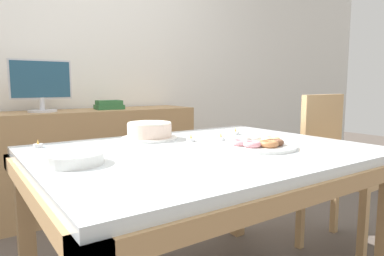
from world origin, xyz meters
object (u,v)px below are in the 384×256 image
Objects in this scene: tealight_right_edge at (38,145)px; tealight_left_edge at (191,140)px; pastry_platter at (258,144)px; tealight_centre at (235,133)px; cake_chocolate_round at (150,131)px; chair at (338,164)px; plate_stack at (73,158)px; computer_monitor at (41,86)px; tealight_near_cakes at (221,138)px; book_stack at (109,105)px.

tealight_right_edge and tealight_left_edge have the same top height.
pastry_platter reaches higher than tealight_centre.
pastry_platter is at bearing -63.52° from tealight_left_edge.
cake_chocolate_round is at bearing 125.91° from tealight_left_edge.
chair reaches higher than plate_stack.
tealight_near_cakes is (0.53, -1.40, -0.25)m from computer_monitor.
tealight_right_edge is (-0.77, 0.30, 0.00)m from tealight_near_cakes.
plate_stack is 0.62m from tealight_left_edge.
tealight_near_cakes and tealight_right_edge have the same top height.
tealight_right_edge is 0.99m from tealight_centre.
computer_monitor is at bearing 119.44° from tealight_centre.
computer_monitor is 1.53m from plate_stack.
chair is 23.50× the size of tealight_left_edge.
cake_chocolate_round is at bearing -77.37° from computer_monitor.
computer_monitor is 10.60× the size of tealight_right_edge.
computer_monitor reaches higher than tealight_left_edge.
cake_chocolate_round reaches higher than tealight_centre.
book_stack reaches higher than tealight_left_edge.
cake_chocolate_round is 6.87× the size of tealight_near_cakes.
chair reaches higher than tealight_centre.
tealight_centre is at bearing -80.41° from book_stack.
tealight_centre is 1.00× the size of tealight_left_edge.
chair reaches higher than pastry_platter.
tealight_near_cakes is 0.83m from tealight_right_edge.
computer_monitor is 1.51m from tealight_near_cakes.
tealight_centre is at bearing -60.56° from computer_monitor.
pastry_platter reaches higher than tealight_near_cakes.
computer_monitor reaches higher than pastry_platter.
tealight_centre is (0.93, 0.21, -0.01)m from plate_stack.
plate_stack is 5.25× the size of tealight_right_edge.
computer_monitor is 1.54× the size of cake_chocolate_round.
computer_monitor is at bearing 110.79° from tealight_near_cakes.
pastry_platter is 8.20× the size of tealight_right_edge.
plate_stack reaches higher than tealight_centre.
cake_chocolate_round is at bearing 139.53° from tealight_near_cakes.
computer_monitor is at bearing 82.12° from plate_stack.
tealight_right_edge is (-0.03, 0.40, -0.01)m from plate_stack.
tealight_left_edge is at bearing -95.03° from book_stack.
computer_monitor reaches higher than chair.
cake_chocolate_round is (-0.25, -1.17, -0.07)m from book_stack.
book_stack is at bearing 64.51° from plate_stack.
chair is 1.01m from tealight_left_edge.
tealight_centre is (0.46, -0.12, -0.03)m from cake_chocolate_round.
chair is at bearing -60.60° from book_stack.
tealight_left_edge is (0.60, 0.16, -0.01)m from plate_stack.
tealight_near_cakes is at bearing -89.09° from book_stack.
cake_chocolate_round is 1.31× the size of plate_stack.
book_stack is 0.69× the size of pastry_platter.
cake_chocolate_round is 0.22m from tealight_left_edge.
pastry_platter is (-0.82, -0.13, 0.22)m from chair.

